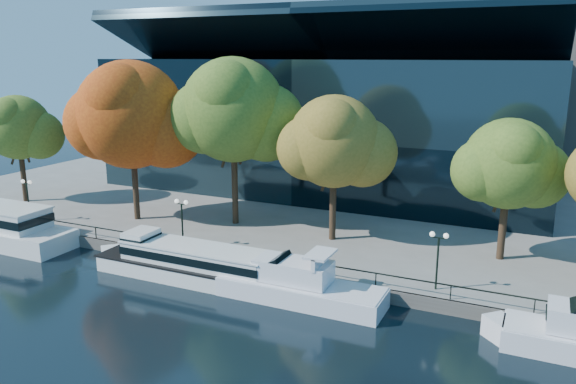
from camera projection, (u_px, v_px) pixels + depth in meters
The scene contains 14 objects.
ground at pixel (226, 292), 39.93m from camera, with size 160.00×160.00×0.00m, color black.
promenade at pixel (373, 183), 71.88m from camera, with size 90.00×67.08×1.00m.
railing at pixel (248, 252), 42.34m from camera, with size 88.20×0.08×0.99m.
convention_building at pixel (332, 123), 67.56m from camera, with size 50.00×24.57×21.43m.
tour_boat at pixel (186, 261), 42.28m from camera, with size 16.75×3.74×3.18m.
cruiser_near at pixel (294, 284), 38.44m from camera, with size 12.87×3.31×3.73m.
tree_0 at pixel (19, 129), 59.08m from camera, with size 8.49×6.97×11.42m.
tree_1 at pixel (132, 117), 51.91m from camera, with size 12.57×10.31×15.08m.
tree_2 at pixel (235, 112), 50.36m from camera, with size 11.82×9.69×15.36m.
tree_3 at pixel (336, 144), 46.30m from camera, with size 9.65×7.92×12.34m.
tree_4 at pixel (510, 166), 41.87m from camera, with size 8.56×7.02×10.95m.
lamp_0 at pixel (27, 191), 52.91m from camera, with size 1.26×0.36×4.03m.
lamp_1 at pixel (182, 212), 45.72m from camera, with size 1.26×0.36×4.03m.
lamp_2 at pixel (438, 247), 37.31m from camera, with size 1.26×0.36×4.03m.
Camera 1 is at (19.61, -31.80, 16.42)m, focal length 35.00 mm.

